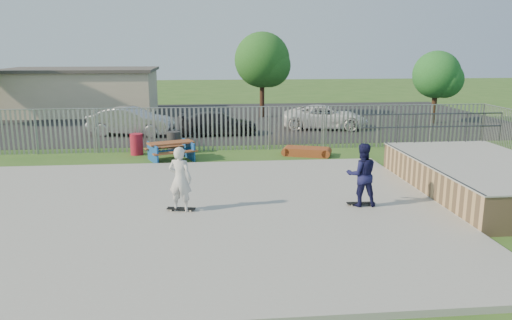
{
  "coord_description": "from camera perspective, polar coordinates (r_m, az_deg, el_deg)",
  "views": [
    {
      "loc": [
        0.7,
        -13.61,
        4.67
      ],
      "look_at": [
        2.29,
        2.0,
        1.1
      ],
      "focal_mm": 35.0,
      "sensor_mm": 36.0,
      "label": 1
    }
  ],
  "objects": [
    {
      "name": "concrete_slab",
      "position": [
        14.38,
        -8.34,
        -5.95
      ],
      "size": [
        15.0,
        12.0,
        0.15
      ],
      "primitive_type": "cube",
      "color": "#999994",
      "rests_on": "ground"
    },
    {
      "name": "trash_bin_red",
      "position": [
        22.65,
        -13.48,
        1.76
      ],
      "size": [
        0.56,
        0.56,
        0.94
      ],
      "primitive_type": "cylinder",
      "color": "maroon",
      "rests_on": "ground"
    },
    {
      "name": "ground",
      "position": [
        14.41,
        -8.33,
        -6.24
      ],
      "size": [
        120.0,
        120.0,
        0.0
      ],
      "primitive_type": "plane",
      "color": "#325D20",
      "rests_on": "ground"
    },
    {
      "name": "building",
      "position": [
        37.76,
        -19.28,
        7.45
      ],
      "size": [
        10.4,
        6.4,
        3.2
      ],
      "color": "beige",
      "rests_on": "ground"
    },
    {
      "name": "car_silver",
      "position": [
        27.65,
        -14.03,
        4.32
      ],
      "size": [
        4.79,
        2.55,
        1.5
      ],
      "primitive_type": "imported",
      "rotation": [
        0.0,
        0.0,
        1.35
      ],
      "color": "#AEADB2",
      "rests_on": "parking_lot"
    },
    {
      "name": "car_dark",
      "position": [
        27.04,
        -4.31,
        4.2
      ],
      "size": [
        4.35,
        1.99,
        1.23
      ],
      "primitive_type": "imported",
      "rotation": [
        0.0,
        0.0,
        1.63
      ],
      "color": "black",
      "rests_on": "parking_lot"
    },
    {
      "name": "tree_mid",
      "position": [
        33.78,
        0.71,
        11.36
      ],
      "size": [
        3.67,
        3.67,
        5.67
      ],
      "color": "#3B2317",
      "rests_on": "ground"
    },
    {
      "name": "skater_navy",
      "position": [
        14.69,
        12.0,
        -1.65
      ],
      "size": [
        0.92,
        0.73,
        1.84
      ],
      "primitive_type": "imported",
      "rotation": [
        0.0,
        0.0,
        3.1
      ],
      "color": "#13143E",
      "rests_on": "concrete_slab"
    },
    {
      "name": "picnic_table",
      "position": [
        21.2,
        -9.69,
        1.01
      ],
      "size": [
        2.29,
        2.1,
        0.79
      ],
      "rotation": [
        0.0,
        0.0,
        0.37
      ],
      "color": "brown",
      "rests_on": "ground"
    },
    {
      "name": "car_white",
      "position": [
        29.26,
        7.88,
        4.89
      ],
      "size": [
        5.18,
        3.04,
        1.35
      ],
      "primitive_type": "imported",
      "rotation": [
        0.0,
        0.0,
        1.4
      ],
      "color": "white",
      "rests_on": "parking_lot"
    },
    {
      "name": "skater_white",
      "position": [
        14.05,
        -8.66,
        -2.17
      ],
      "size": [
        0.79,
        0.65,
        1.84
      ],
      "primitive_type": "imported",
      "rotation": [
        0.0,
        0.0,
        2.78
      ],
      "color": "silver",
      "rests_on": "concrete_slab"
    },
    {
      "name": "trash_bin_grey",
      "position": [
        22.63,
        -9.35,
        2.0
      ],
      "size": [
        0.59,
        0.59,
        0.98
      ],
      "primitive_type": "cylinder",
      "color": "#27282A",
      "rests_on": "ground"
    },
    {
      "name": "skateboard_b",
      "position": [
        14.3,
        -8.54,
        -5.59
      ],
      "size": [
        0.82,
        0.35,
        0.08
      ],
      "rotation": [
        0.0,
        0.0,
        -0.19
      ],
      "color": "black",
      "rests_on": "concrete_slab"
    },
    {
      "name": "tree_right",
      "position": [
        32.89,
        19.93,
        9.14
      ],
      "size": [
        2.89,
        2.89,
        4.46
      ],
      "color": "#3A2517",
      "rests_on": "ground"
    },
    {
      "name": "fence",
      "position": [
        18.57,
        -4.78,
        1.37
      ],
      "size": [
        26.04,
        16.02,
        2.0
      ],
      "color": "gray",
      "rests_on": "ground"
    },
    {
      "name": "skateboard_a",
      "position": [
        14.93,
        11.84,
        -4.93
      ],
      "size": [
        0.81,
        0.23,
        0.08
      ],
      "rotation": [
        0.0,
        0.0,
        -0.04
      ],
      "color": "black",
      "rests_on": "concrete_slab"
    },
    {
      "name": "funbox",
      "position": [
        22.01,
        5.81,
        0.97
      ],
      "size": [
        1.96,
        1.43,
        0.35
      ],
      "rotation": [
        0.0,
        0.0,
        -0.35
      ],
      "color": "brown",
      "rests_on": "ground"
    },
    {
      "name": "parking_lot",
      "position": [
        32.95,
        -6.99,
        4.58
      ],
      "size": [
        40.0,
        18.0,
        0.02
      ],
      "primitive_type": "cube",
      "color": "black",
      "rests_on": "ground"
    },
    {
      "name": "quarter_pipe",
      "position": [
        17.58,
        24.43,
        -1.88
      ],
      "size": [
        5.5,
        7.05,
        2.19
      ],
      "color": "tan",
      "rests_on": "ground"
    }
  ]
}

